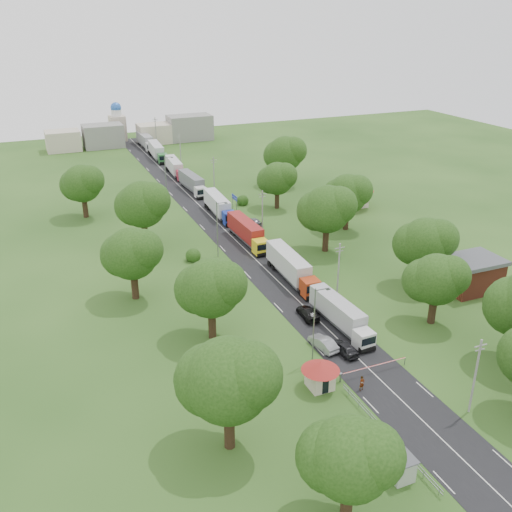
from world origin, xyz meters
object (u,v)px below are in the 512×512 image
guard_booth (320,371)px  pedestrian_near (362,383)px  car_lane_mid (323,343)px  truck_0 (341,315)px  car_lane_front (344,348)px  info_sign (234,200)px  boom_barrier (364,369)px

guard_booth → pedestrian_near: guard_booth is taller
guard_booth → car_lane_mid: size_ratio=0.94×
truck_0 → car_lane_mid: size_ratio=2.88×
truck_0 → car_lane_front: 6.47m
info_sign → car_lane_front: size_ratio=0.91×
guard_booth → info_sign: bearing=78.3°
info_sign → pedestrian_near: 62.87m
truck_0 → pedestrian_near: size_ratio=7.56×
boom_barrier → info_sign: info_sign is taller
boom_barrier → car_lane_front: car_lane_front is taller
car_lane_front → info_sign: bearing=-101.9°
car_lane_front → boom_barrier: bearing=80.5°
car_lane_mid → pedestrian_near: (-0.21, -9.29, 0.12)m
car_lane_mid → guard_booth: bearing=50.3°
boom_barrier → car_lane_mid: 7.16m
pedestrian_near → truck_0: bearing=60.6°
boom_barrier → pedestrian_near: pedestrian_near is taller
truck_0 → car_lane_front: bearing=-115.7°
pedestrian_near → car_lane_mid: bearing=79.7°
info_sign → car_lane_front: 55.39m
car_lane_front → car_lane_mid: (-1.87, 2.00, 0.01)m
boom_barrier → car_lane_front: 5.01m
boom_barrier → pedestrian_near: bearing=-126.9°
boom_barrier → guard_booth: size_ratio=2.10×
car_lane_front → pedestrian_near: size_ratio=2.51×
pedestrian_near → car_lane_front: bearing=65.1°
info_sign → truck_0: 49.41m
truck_0 → car_lane_mid: truck_0 is taller
car_lane_front → pedestrian_near: (-2.08, -7.29, 0.13)m
guard_booth → car_lane_mid: 8.35m
truck_0 → car_lane_mid: (-4.63, -3.72, -1.21)m
info_sign → truck_0: (-3.44, -49.28, -1.02)m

